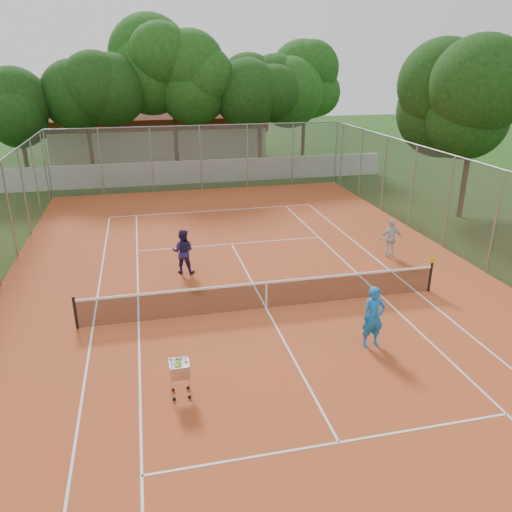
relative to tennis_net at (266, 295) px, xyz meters
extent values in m
plane|color=#18380F|center=(0.00, 0.00, -0.51)|extent=(120.00, 120.00, 0.00)
cube|color=#B44B23|center=(0.00, 0.00, -0.50)|extent=(18.00, 34.00, 0.02)
cube|color=white|center=(0.00, 0.00, -0.49)|extent=(10.98, 23.78, 0.01)
cube|color=black|center=(0.00, 0.00, 0.00)|extent=(11.88, 0.10, 0.98)
cube|color=slate|center=(0.00, 0.00, 1.49)|extent=(18.00, 34.00, 4.00)
cube|color=silver|center=(0.00, 19.00, 0.24)|extent=(26.00, 0.30, 1.50)
cube|color=beige|center=(-2.00, 29.00, 1.69)|extent=(16.40, 9.00, 4.40)
cube|color=black|center=(0.00, 22.00, 4.49)|extent=(29.00, 19.00, 10.00)
imported|color=blue|center=(2.36, -2.91, 0.42)|extent=(0.67, 0.44, 1.81)
imported|color=#281B51|center=(-2.36, 3.62, 0.38)|extent=(1.00, 0.88, 1.73)
imported|color=silver|center=(6.18, 3.47, 0.30)|extent=(0.95, 0.46, 1.57)
cube|color=silver|center=(-3.14, -4.02, 0.02)|extent=(0.61, 0.61, 1.01)
camera|label=1|loc=(-3.62, -14.25, 7.07)|focal=35.00mm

